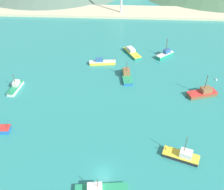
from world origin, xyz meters
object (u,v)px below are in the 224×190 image
at_px(fishing_boat_3, 102,62).
at_px(fishing_boat_6, 100,190).
at_px(fishing_boat_1, 132,52).
at_px(fishing_boat_0, 203,93).
at_px(fishing_boat_10, 165,54).
at_px(fishing_boat_4, 127,75).
at_px(fishing_boat_2, 16,87).
at_px(buoy_0, 216,80).
at_px(fishing_boat_7, 182,155).

relative_size(fishing_boat_3, fishing_boat_6, 0.87).
bearing_deg(fishing_boat_1, fishing_boat_0, -50.07).
bearing_deg(fishing_boat_10, fishing_boat_6, -107.91).
xyz_separation_m(fishing_boat_3, fishing_boat_4, (8.78, -8.34, 0.10)).
distance_m(fishing_boat_2, fishing_boat_4, 34.76).
distance_m(fishing_boat_3, fishing_boat_4, 12.11).
bearing_deg(buoy_0, fishing_boat_4, -179.41).
xyz_separation_m(fishing_boat_3, fishing_boat_10, (22.77, 6.79, 0.24)).
bearing_deg(buoy_0, fishing_boat_0, -125.92).
relative_size(fishing_boat_0, fishing_boat_10, 1.28).
height_order(fishing_boat_1, fishing_boat_7, fishing_boat_7).
bearing_deg(fishing_boat_3, buoy_0, -12.07).
distance_m(fishing_boat_4, fishing_boat_6, 42.58).
bearing_deg(fishing_boat_2, fishing_boat_6, -49.32).
distance_m(fishing_boat_2, fishing_boat_3, 30.05).
distance_m(fishing_boat_0, fishing_boat_3, 35.54).
bearing_deg(fishing_boat_1, fishing_boat_4, -95.92).
xyz_separation_m(fishing_boat_0, fishing_boat_7, (-9.76, -24.26, -0.07)).
height_order(fishing_boat_1, fishing_boat_2, fishing_boat_2).
xyz_separation_m(fishing_boat_0, fishing_boat_1, (-20.88, 24.94, -0.13)).
distance_m(fishing_boat_0, fishing_boat_7, 26.15).
relative_size(fishing_boat_3, fishing_boat_7, 1.11).
relative_size(fishing_boat_4, fishing_boat_6, 0.86).
distance_m(fishing_boat_1, fishing_boat_4, 16.71).
bearing_deg(fishing_boat_2, fishing_boat_3, 33.91).
bearing_deg(fishing_boat_0, fishing_boat_4, 159.78).
height_order(fishing_boat_1, fishing_boat_10, fishing_boat_10).
height_order(fishing_boat_4, fishing_boat_10, fishing_boat_10).
distance_m(fishing_boat_7, fishing_boat_10, 47.73).
xyz_separation_m(fishing_boat_1, fishing_boat_2, (-35.45, -25.04, 0.01)).
bearing_deg(fishing_boat_0, fishing_boat_6, -128.64).
distance_m(fishing_boat_6, fishing_boat_10, 60.39).
bearing_deg(buoy_0, fishing_boat_1, 148.97).
xyz_separation_m(fishing_boat_0, buoy_0, (6.25, 8.62, -0.81)).
bearing_deg(fishing_boat_6, fishing_boat_4, 83.83).
distance_m(fishing_boat_0, fishing_boat_6, 43.53).
xyz_separation_m(fishing_boat_7, buoy_0, (16.01, 32.88, -0.73)).
bearing_deg(fishing_boat_3, fishing_boat_2, -146.09).
relative_size(fishing_boat_0, fishing_boat_2, 1.16).
height_order(fishing_boat_3, fishing_boat_4, fishing_boat_4).
relative_size(fishing_boat_2, buoy_0, 12.47).
bearing_deg(fishing_boat_7, buoy_0, 64.04).
bearing_deg(fishing_boat_0, fishing_boat_10, 110.17).
height_order(fishing_boat_10, buoy_0, fishing_boat_10).
bearing_deg(fishing_boat_10, buoy_0, -44.95).
bearing_deg(fishing_boat_6, fishing_boat_0, 51.36).
relative_size(fishing_boat_3, buoy_0, 14.62).
bearing_deg(fishing_boat_1, fishing_boat_6, -96.10).
distance_m(fishing_boat_3, buoy_0, 38.49).
bearing_deg(fishing_boat_2, fishing_boat_1, 35.23).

